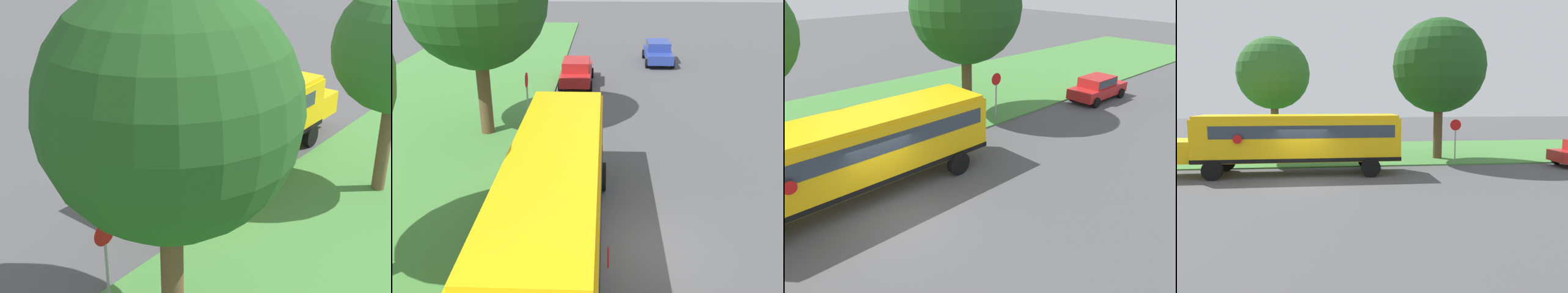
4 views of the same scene
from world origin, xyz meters
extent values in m
plane|color=#4C4C4F|center=(0.00, 0.00, 0.00)|extent=(120.00, 120.00, 0.00)
cube|color=yellow|center=(-2.36, -0.24, 1.90)|extent=(2.50, 10.50, 2.20)
cube|color=yellow|center=(-2.36, -6.44, 1.35)|extent=(2.20, 1.90, 1.10)
cube|color=yellow|center=(-2.36, -0.24, 3.08)|extent=(2.35, 10.29, 0.16)
cube|color=black|center=(-2.36, -0.24, 0.92)|extent=(2.54, 10.54, 0.20)
cube|color=#2D3842|center=(-2.36, 0.06, 2.36)|extent=(2.53, 9.24, 0.64)
cube|color=#2D3842|center=(-2.36, -5.44, 2.36)|extent=(2.25, 0.12, 0.80)
cylinder|color=red|center=(-0.93, -3.12, 2.05)|extent=(0.03, 0.44, 0.44)
cylinder|color=black|center=(-1.11, -4.44, 0.50)|extent=(0.30, 1.00, 1.00)
cylinder|color=black|center=(-3.61, -4.44, 0.50)|extent=(0.30, 1.00, 1.00)
cylinder|color=black|center=(-1.11, 3.44, 0.50)|extent=(0.30, 1.00, 1.00)
cylinder|color=black|center=(-3.61, 3.44, 0.50)|extent=(0.30, 1.00, 1.00)
cylinder|color=brown|center=(-7.74, -2.28, 1.95)|extent=(0.50, 0.50, 3.89)
cylinder|color=brown|center=(-6.41, 8.45, 1.92)|extent=(0.59, 0.59, 3.84)
sphere|color=#1E4C1C|center=(-6.41, 8.45, 6.10)|extent=(6.04, 6.04, 6.04)
sphere|color=#1E4C1C|center=(-6.13, 8.14, 5.86)|extent=(4.07, 4.07, 4.07)
cylinder|color=gray|center=(-4.60, 9.05, 1.05)|extent=(0.08, 0.08, 2.10)
cylinder|color=red|center=(-4.60, 9.05, 2.40)|extent=(0.03, 0.68, 0.68)
camera|label=1|loc=(-14.01, 16.93, 10.25)|focal=50.00mm
camera|label=2|loc=(-1.07, -10.94, 8.12)|focal=42.00mm
camera|label=3|loc=(10.04, -5.46, 7.97)|focal=35.00mm
camera|label=4|loc=(18.09, 1.44, 4.08)|focal=35.00mm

